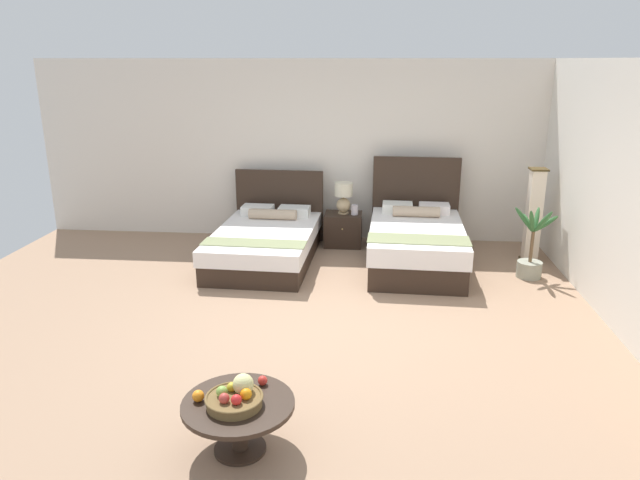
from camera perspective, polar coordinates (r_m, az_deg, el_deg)
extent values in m
cube|color=#9C7A60|center=(6.34, 0.80, -8.47)|extent=(9.70, 10.31, 0.02)
cube|color=silver|center=(9.16, 2.52, 8.67)|extent=(9.70, 0.12, 2.75)
cube|color=silver|center=(6.77, 27.92, 3.61)|extent=(0.12, 5.91, 2.75)
cube|color=#31231A|center=(8.24, -5.37, -1.27)|extent=(1.36, 2.18, 0.27)
cube|color=white|center=(8.17, -5.42, 0.30)|extent=(1.40, 2.22, 0.21)
cube|color=#31231A|center=(9.16, -3.97, 3.39)|extent=(1.37, 0.11, 1.11)
cube|color=white|center=(8.94, -6.10, 2.92)|extent=(0.47, 0.32, 0.14)
cube|color=white|center=(8.83, -2.52, 2.82)|extent=(0.47, 0.32, 0.14)
cylinder|color=tan|center=(8.66, -4.64, 2.51)|extent=(0.71, 0.17, 0.15)
cube|color=gray|center=(7.55, -6.48, -0.29)|extent=(1.36, 0.40, 0.01)
cube|color=#31231A|center=(8.12, 9.31, -1.50)|extent=(1.28, 2.07, 0.32)
cube|color=white|center=(8.04, 9.41, 0.45)|extent=(1.33, 2.11, 0.25)
cube|color=#31231A|center=(8.99, 9.28, 3.74)|extent=(1.30, 0.11, 1.35)
cube|color=white|center=(8.71, 7.56, 3.17)|extent=(0.45, 0.32, 0.14)
cube|color=white|center=(8.73, 11.08, 3.03)|extent=(0.45, 0.32, 0.14)
cylinder|color=tan|center=(8.48, 9.37, 2.74)|extent=(0.67, 0.17, 0.15)
cube|color=gray|center=(7.41, 9.60, 0.07)|extent=(1.29, 0.48, 0.01)
cube|color=#31231A|center=(8.94, 2.28, 1.04)|extent=(0.57, 0.47, 0.50)
sphere|color=tan|center=(8.68, 2.20, 1.06)|extent=(0.02, 0.02, 0.02)
cylinder|color=tan|center=(8.89, 2.31, 2.68)|extent=(0.16, 0.16, 0.02)
ellipsoid|color=tan|center=(8.86, 2.32, 3.43)|extent=(0.21, 0.21, 0.22)
cylinder|color=#99844C|center=(8.83, 2.33, 4.23)|extent=(0.02, 0.02, 0.04)
cylinder|color=beige|center=(8.80, 2.34, 4.98)|extent=(0.27, 0.27, 0.20)
cylinder|color=silver|center=(8.81, 3.40, 2.93)|extent=(0.11, 0.11, 0.14)
torus|color=silver|center=(8.79, 3.41, 3.41)|extent=(0.10, 0.10, 0.01)
cylinder|color=#31231A|center=(4.58, -7.79, -19.52)|extent=(0.38, 0.38, 0.02)
cylinder|color=#31231A|center=(4.48, -7.88, -17.75)|extent=(0.12, 0.12, 0.37)
cylinder|color=#31231A|center=(4.37, -8.00, -15.58)|extent=(0.81, 0.81, 0.04)
cylinder|color=brown|center=(4.30, -8.37, -15.32)|extent=(0.39, 0.39, 0.07)
torus|color=brown|center=(4.29, -8.38, -14.94)|extent=(0.41, 0.41, 0.02)
sphere|color=beige|center=(4.30, -7.51, -13.77)|extent=(0.15, 0.15, 0.15)
sphere|color=gold|center=(4.35, -8.63, -14.01)|extent=(0.07, 0.07, 0.07)
sphere|color=#82AA46|center=(4.30, -9.56, -14.38)|extent=(0.08, 0.08, 0.08)
sphere|color=#B33A32|center=(4.22, -9.34, -15.01)|extent=(0.08, 0.08, 0.08)
sphere|color=red|center=(4.20, -8.17, -15.18)|extent=(0.08, 0.08, 0.08)
sphere|color=orange|center=(4.24, -7.24, -14.69)|extent=(0.08, 0.08, 0.08)
sphere|color=red|center=(4.51, -5.62, -13.49)|extent=(0.07, 0.07, 0.07)
sphere|color=orange|center=(4.39, -11.80, -14.68)|extent=(0.09, 0.09, 0.09)
cube|color=#453418|center=(8.81, 19.70, -1.82)|extent=(0.23, 0.23, 0.03)
cube|color=#F6E1C8|center=(8.63, 20.13, 2.27)|extent=(0.19, 0.19, 1.27)
cube|color=#453418|center=(8.50, 20.58, 6.49)|extent=(0.23, 0.23, 0.02)
cylinder|color=gray|center=(8.13, 19.73, -2.71)|extent=(0.32, 0.32, 0.21)
cylinder|color=brown|center=(8.04, 19.96, -0.62)|extent=(0.04, 0.04, 0.41)
ellipsoid|color=#346535|center=(8.00, 21.17, 1.48)|extent=(0.33, 0.09, 0.26)
ellipsoid|color=#346535|center=(8.06, 20.38, 1.91)|extent=(0.16, 0.28, 0.32)
ellipsoid|color=#346535|center=(8.06, 19.63, 1.60)|extent=(0.14, 0.28, 0.24)
ellipsoid|color=#346535|center=(7.92, 19.33, 1.90)|extent=(0.30, 0.08, 0.35)
ellipsoid|color=#346535|center=(7.82, 19.98, 1.72)|extent=(0.17, 0.26, 0.38)
ellipsoid|color=#346535|center=(7.87, 20.94, 1.67)|extent=(0.21, 0.25, 0.37)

